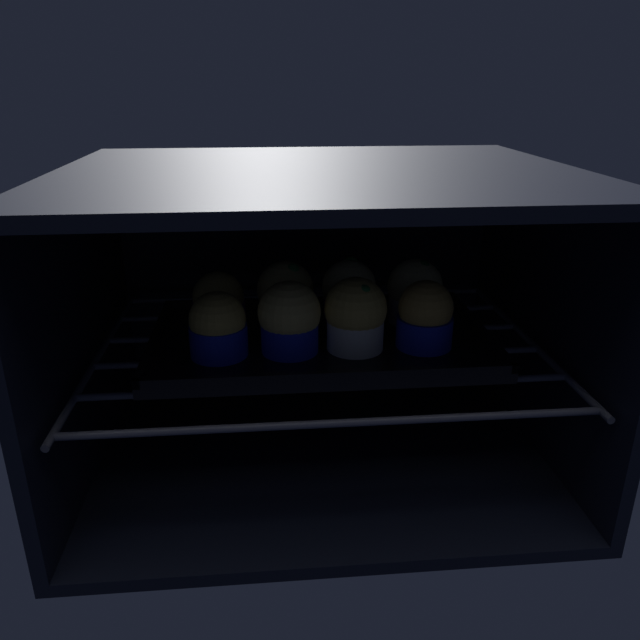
% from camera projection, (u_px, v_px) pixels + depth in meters
% --- Properties ---
extents(oven_cavity, '(0.59, 0.47, 0.37)m').
position_uv_depth(oven_cavity, '(316.00, 308.00, 0.80)').
color(oven_cavity, black).
rests_on(oven_cavity, ground).
extents(oven_rack, '(0.55, 0.42, 0.01)m').
position_uv_depth(oven_rack, '(319.00, 345.00, 0.77)').
color(oven_rack, '#444756').
rests_on(oven_rack, oven_cavity).
extents(baking_tray, '(0.41, 0.24, 0.02)m').
position_uv_depth(baking_tray, '(320.00, 340.00, 0.76)').
color(baking_tray, black).
rests_on(baking_tray, oven_rack).
extents(muffin_row0_col0, '(0.07, 0.07, 0.08)m').
position_uv_depth(muffin_row0_col0, '(218.00, 327.00, 0.70)').
color(muffin_row0_col0, '#1928B7').
rests_on(muffin_row0_col0, baking_tray).
extents(muffin_row0_col1, '(0.07, 0.07, 0.09)m').
position_uv_depth(muffin_row0_col1, '(289.00, 319.00, 0.70)').
color(muffin_row0_col1, '#1928B7').
rests_on(muffin_row0_col1, baking_tray).
extents(muffin_row0_col2, '(0.07, 0.07, 0.09)m').
position_uv_depth(muffin_row0_col2, '(356.00, 316.00, 0.71)').
color(muffin_row0_col2, silver).
rests_on(muffin_row0_col2, baking_tray).
extents(muffin_row0_col3, '(0.07, 0.07, 0.08)m').
position_uv_depth(muffin_row0_col3, '(425.00, 316.00, 0.72)').
color(muffin_row0_col3, '#1928B7').
rests_on(muffin_row0_col3, baking_tray).
extents(muffin_row1_col0, '(0.07, 0.07, 0.07)m').
position_uv_depth(muffin_row1_col0, '(219.00, 304.00, 0.77)').
color(muffin_row1_col0, '#7A238C').
rests_on(muffin_row1_col0, baking_tray).
extents(muffin_row1_col1, '(0.07, 0.07, 0.09)m').
position_uv_depth(muffin_row1_col1, '(286.00, 296.00, 0.78)').
color(muffin_row1_col1, '#1928B7').
rests_on(muffin_row1_col1, baking_tray).
extents(muffin_row1_col2, '(0.07, 0.07, 0.09)m').
position_uv_depth(muffin_row1_col2, '(349.00, 294.00, 0.79)').
color(muffin_row1_col2, '#7A238C').
rests_on(muffin_row1_col2, baking_tray).
extents(muffin_row1_col3, '(0.07, 0.07, 0.08)m').
position_uv_depth(muffin_row1_col3, '(415.00, 293.00, 0.79)').
color(muffin_row1_col3, silver).
rests_on(muffin_row1_col3, baking_tray).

